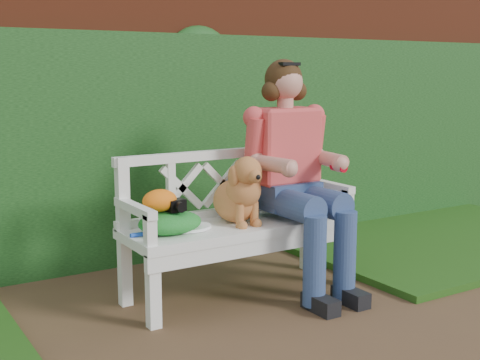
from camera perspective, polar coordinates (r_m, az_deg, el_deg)
ground at (r=3.58m, az=1.73°, el=-13.80°), size 60.00×60.00×0.00m
brick_wall at (r=4.99m, az=-10.41°, el=5.77°), size 10.00×0.30×2.20m
ivy_hedge at (r=4.81m, az=-9.36°, el=2.67°), size 10.00×0.18×1.70m
grass_right at (r=5.74m, az=16.97°, el=-4.88°), size 2.60×2.00×0.05m
garden_bench at (r=4.14m, az=0.00°, el=-6.98°), size 1.62×0.71×0.48m
seated_woman at (r=4.21m, az=4.39°, el=0.59°), size 0.75×0.94×1.53m
dog at (r=4.00m, az=-0.17°, el=-0.77°), size 0.36×0.44×0.44m
tennis_racket at (r=3.88m, az=-4.91°, el=-4.26°), size 0.55×0.24×0.03m
green_bag at (r=3.81m, az=-6.24°, el=-3.73°), size 0.39×0.31×0.13m
camera_item at (r=3.79m, az=-5.74°, el=-2.24°), size 0.11×0.09×0.07m
baseball_glove at (r=3.77m, az=-7.15°, el=-1.82°), size 0.23×0.18×0.13m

